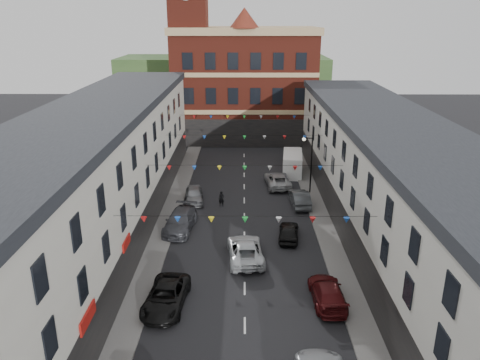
{
  "coord_description": "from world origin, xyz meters",
  "views": [
    {
      "loc": [
        -0.12,
        -31.33,
        17.32
      ],
      "look_at": [
        -0.39,
        7.38,
        3.78
      ],
      "focal_mm": 35.0,
      "sensor_mm": 36.0,
      "label": 1
    }
  ],
  "objects_px": {
    "car_right_e": "(300,198)",
    "white_van": "(292,164)",
    "car_right_d": "(289,231)",
    "pedestrian": "(221,199)",
    "street_lamp": "(309,157)",
    "car_right_c": "(327,292)",
    "car_left_d": "(180,221)",
    "car_right_f": "(278,180)",
    "moving_car": "(245,250)",
    "car_left_e": "(194,195)",
    "car_left_c": "(166,296)"
  },
  "relations": [
    {
      "from": "car_left_d",
      "to": "moving_car",
      "type": "bearing_deg",
      "value": -37.02
    },
    {
      "from": "car_left_c",
      "to": "car_right_c",
      "type": "relative_size",
      "value": 1.06
    },
    {
      "from": "car_right_d",
      "to": "car_right_e",
      "type": "xyz_separation_m",
      "value": [
        1.73,
        7.25,
        0.08
      ]
    },
    {
      "from": "car_right_c",
      "to": "car_right_f",
      "type": "height_order",
      "value": "car_right_f"
    },
    {
      "from": "car_right_f",
      "to": "car_right_c",
      "type": "bearing_deg",
      "value": 89.49
    },
    {
      "from": "car_right_e",
      "to": "white_van",
      "type": "distance_m",
      "value": 9.81
    },
    {
      "from": "car_right_d",
      "to": "car_right_e",
      "type": "relative_size",
      "value": 0.87
    },
    {
      "from": "car_left_d",
      "to": "car_right_c",
      "type": "xyz_separation_m",
      "value": [
        10.78,
        -10.79,
        -0.1
      ]
    },
    {
      "from": "street_lamp",
      "to": "moving_car",
      "type": "distance_m",
      "value": 15.67
    },
    {
      "from": "car_right_f",
      "to": "white_van",
      "type": "xyz_separation_m",
      "value": [
        2.0,
        4.37,
        0.48
      ]
    },
    {
      "from": "car_left_d",
      "to": "car_right_c",
      "type": "distance_m",
      "value": 15.25
    },
    {
      "from": "white_van",
      "to": "pedestrian",
      "type": "xyz_separation_m",
      "value": [
        -7.81,
        -10.03,
        -0.47
      ]
    },
    {
      "from": "car_left_e",
      "to": "moving_car",
      "type": "height_order",
      "value": "moving_car"
    },
    {
      "from": "car_right_c",
      "to": "moving_car",
      "type": "relative_size",
      "value": 0.88
    },
    {
      "from": "car_right_f",
      "to": "moving_car",
      "type": "xyz_separation_m",
      "value": [
        -3.54,
        -16.08,
        0.03
      ]
    },
    {
      "from": "car_left_c",
      "to": "car_right_f",
      "type": "relative_size",
      "value": 0.97
    },
    {
      "from": "car_right_d",
      "to": "pedestrian",
      "type": "height_order",
      "value": "pedestrian"
    },
    {
      "from": "car_right_e",
      "to": "white_van",
      "type": "height_order",
      "value": "white_van"
    },
    {
      "from": "car_right_d",
      "to": "moving_car",
      "type": "relative_size",
      "value": 0.72
    },
    {
      "from": "car_left_c",
      "to": "car_right_f",
      "type": "bearing_deg",
      "value": 73.71
    },
    {
      "from": "car_right_f",
      "to": "pedestrian",
      "type": "distance_m",
      "value": 8.11
    },
    {
      "from": "car_right_f",
      "to": "car_left_e",
      "type": "bearing_deg",
      "value": 22.85
    },
    {
      "from": "car_left_e",
      "to": "car_right_c",
      "type": "xyz_separation_m",
      "value": [
        10.24,
        -17.19,
        -0.02
      ]
    },
    {
      "from": "car_right_d",
      "to": "car_right_e",
      "type": "bearing_deg",
      "value": -96.55
    },
    {
      "from": "moving_car",
      "to": "street_lamp",
      "type": "bearing_deg",
      "value": -119.82
    },
    {
      "from": "car_right_d",
      "to": "street_lamp",
      "type": "bearing_deg",
      "value": -98.65
    },
    {
      "from": "car_left_d",
      "to": "car_right_f",
      "type": "relative_size",
      "value": 1.04
    },
    {
      "from": "car_right_e",
      "to": "pedestrian",
      "type": "height_order",
      "value": "pedestrian"
    },
    {
      "from": "car_right_d",
      "to": "car_right_e",
      "type": "distance_m",
      "value": 7.46
    },
    {
      "from": "car_right_e",
      "to": "car_right_f",
      "type": "bearing_deg",
      "value": -74.89
    },
    {
      "from": "car_right_e",
      "to": "car_right_f",
      "type": "relative_size",
      "value": 0.86
    },
    {
      "from": "car_right_d",
      "to": "moving_car",
      "type": "xyz_separation_m",
      "value": [
        -3.58,
        -3.4,
        0.09
      ]
    },
    {
      "from": "car_left_d",
      "to": "moving_car",
      "type": "xyz_separation_m",
      "value": [
        5.56,
        -5.17,
        -0.04
      ]
    },
    {
      "from": "street_lamp",
      "to": "pedestrian",
      "type": "height_order",
      "value": "street_lamp"
    },
    {
      "from": "moving_car",
      "to": "car_right_c",
      "type": "bearing_deg",
      "value": 128.09
    },
    {
      "from": "car_left_c",
      "to": "pedestrian",
      "type": "xyz_separation_m",
      "value": [
        2.74,
        16.59,
        0.04
      ]
    },
    {
      "from": "white_van",
      "to": "car_right_e",
      "type": "bearing_deg",
      "value": -85.65
    },
    {
      "from": "car_left_d",
      "to": "car_right_f",
      "type": "height_order",
      "value": "car_left_d"
    },
    {
      "from": "car_left_d",
      "to": "white_van",
      "type": "distance_m",
      "value": 18.89
    },
    {
      "from": "car_right_f",
      "to": "pedestrian",
      "type": "bearing_deg",
      "value": 39.33
    },
    {
      "from": "car_right_f",
      "to": "pedestrian",
      "type": "relative_size",
      "value": 3.51
    },
    {
      "from": "white_van",
      "to": "car_right_c",
      "type": "bearing_deg",
      "value": -84.98
    },
    {
      "from": "street_lamp",
      "to": "car_left_d",
      "type": "distance_m",
      "value": 15.21
    },
    {
      "from": "car_left_c",
      "to": "car_left_d",
      "type": "bearing_deg",
      "value": 97.51
    },
    {
      "from": "street_lamp",
      "to": "car_right_d",
      "type": "height_order",
      "value": "street_lamp"
    },
    {
      "from": "car_right_c",
      "to": "car_left_d",
      "type": "bearing_deg",
      "value": -46.44
    },
    {
      "from": "car_left_d",
      "to": "pedestrian",
      "type": "xyz_separation_m",
      "value": [
        3.29,
        5.25,
        -0.05
      ]
    },
    {
      "from": "car_left_c",
      "to": "moving_car",
      "type": "height_order",
      "value": "moving_car"
    },
    {
      "from": "street_lamp",
      "to": "car_right_d",
      "type": "distance_m",
      "value": 11.37
    },
    {
      "from": "car_right_c",
      "to": "pedestrian",
      "type": "height_order",
      "value": "pedestrian"
    }
  ]
}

